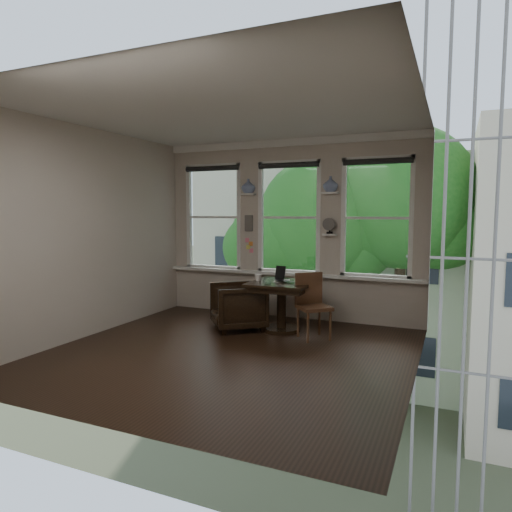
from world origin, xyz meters
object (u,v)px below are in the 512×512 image
at_px(table, 282,307).
at_px(side_chair_right, 314,307).
at_px(laptop, 283,282).
at_px(mug, 258,278).
at_px(armchair_left, 238,306).

distance_m(table, side_chair_right, 0.61).
height_order(laptop, mug, mug).
bearing_deg(armchair_left, side_chair_right, 48.42).
bearing_deg(laptop, mug, -162.18).
height_order(table, armchair_left, table).
xyz_separation_m(table, armchair_left, (-0.66, -0.15, -0.02)).
relative_size(armchair_left, mug, 7.16).
relative_size(armchair_left, laptop, 2.32).
bearing_deg(side_chair_right, mug, 127.80).
height_order(side_chair_right, mug, side_chair_right).
relative_size(side_chair_right, laptop, 2.74).
bearing_deg(mug, laptop, -4.66).
distance_m(armchair_left, mug, 0.54).
relative_size(armchair_left, side_chair_right, 0.85).
xyz_separation_m(armchair_left, mug, (0.29, 0.11, 0.45)).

